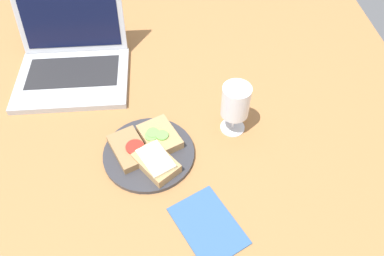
# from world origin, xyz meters

# --- Properties ---
(wooden_table) EXTENTS (1.40, 1.40, 0.03)m
(wooden_table) POSITION_xyz_m (0.00, 0.00, 0.01)
(wooden_table) COLOR #9E6B3D
(wooden_table) RESTS_ON ground
(plate) EXTENTS (0.22, 0.22, 0.01)m
(plate) POSITION_xyz_m (-0.05, -0.07, 0.04)
(plate) COLOR #333338
(plate) RESTS_ON wooden_table
(sandwich_with_cucumber) EXTENTS (0.12, 0.13, 0.03)m
(sandwich_with_cucumber) POSITION_xyz_m (-0.02, -0.04, 0.05)
(sandwich_with_cucumber) COLOR #A88456
(sandwich_with_cucumber) RESTS_ON plate
(sandwich_with_tomato) EXTENTS (0.11, 0.13, 0.02)m
(sandwich_with_tomato) POSITION_xyz_m (-0.09, -0.07, 0.05)
(sandwich_with_tomato) COLOR #937047
(sandwich_with_tomato) RESTS_ON plate
(sandwich_with_cheese) EXTENTS (0.12, 0.12, 0.03)m
(sandwich_with_cheese) POSITION_xyz_m (-0.03, -0.12, 0.06)
(sandwich_with_cheese) COLOR #A88456
(sandwich_with_cheese) RESTS_ON plate
(wine_glass) EXTENTS (0.07, 0.07, 0.14)m
(wine_glass) POSITION_xyz_m (0.17, -0.01, 0.12)
(wine_glass) COLOR white
(wine_glass) RESTS_ON wooden_table
(laptop) EXTENTS (0.31, 0.30, 0.23)m
(laptop) POSITION_xyz_m (-0.26, 0.25, 0.07)
(laptop) COLOR #ADAFB5
(laptop) RESTS_ON wooden_table
(napkin) EXTENTS (0.17, 0.19, 0.00)m
(napkin) POSITION_xyz_m (0.07, -0.27, 0.03)
(napkin) COLOR #33598C
(napkin) RESTS_ON wooden_table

